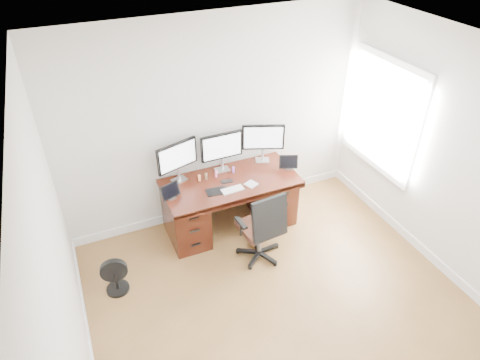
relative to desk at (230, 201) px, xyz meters
name	(u,v)px	position (x,y,z in m)	size (l,w,h in m)	color
ground	(298,331)	(0.00, -1.83, -0.40)	(4.50, 4.50, 0.00)	brown
back_wall	(216,123)	(0.00, 0.42, 0.95)	(4.00, 0.10, 2.70)	silver
right_wall	(472,174)	(2.00, -1.72, 0.95)	(0.10, 4.50, 2.70)	silver
desk	(230,201)	(0.00, 0.00, 0.00)	(1.70, 0.80, 0.75)	#3A140B
office_chair	(261,237)	(0.11, -0.71, -0.07)	(0.58, 0.57, 1.00)	black
floor_fan	(115,276)	(-1.60, -0.53, -0.19)	(0.31, 0.26, 0.44)	black
monitor_left	(177,157)	(-0.58, 0.24, 0.68)	(0.54, 0.20, 0.53)	silver
monitor_center	(222,148)	(0.00, 0.24, 0.68)	(0.55, 0.14, 0.53)	silver
monitor_right	(263,138)	(0.58, 0.24, 0.68)	(0.52, 0.24, 0.53)	silver
tablet_left	(171,192)	(-0.78, -0.08, 0.43)	(0.25, 0.14, 0.19)	silver
tablet_right	(289,163)	(0.80, -0.08, 0.43)	(0.25, 0.15, 0.19)	silver
keyboard	(233,190)	(-0.05, -0.23, 0.36)	(0.27, 0.12, 0.01)	silver
trackpad	(251,184)	(0.20, -0.21, 0.35)	(0.14, 0.14, 0.01)	silver
drawing_tablet	(217,191)	(-0.24, -0.18, 0.35)	(0.25, 0.16, 0.01)	black
phone	(227,181)	(-0.05, -0.03, 0.35)	(0.14, 0.07, 0.01)	black
figurine_orange	(199,177)	(-0.36, 0.12, 0.40)	(0.04, 0.04, 0.09)	#E99151
figurine_brown	(206,176)	(-0.27, 0.12, 0.40)	(0.04, 0.04, 0.09)	olive
figurine_pink	(216,173)	(-0.13, 0.12, 0.40)	(0.04, 0.04, 0.09)	pink
figurine_purple	(233,169)	(0.10, 0.12, 0.40)	(0.04, 0.04, 0.09)	#A656D9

